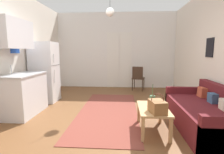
{
  "coord_description": "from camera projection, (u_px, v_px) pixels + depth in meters",
  "views": [
    {
      "loc": [
        0.34,
        -3.22,
        1.4
      ],
      "look_at": [
        0.04,
        1.02,
        0.78
      ],
      "focal_mm": 27.89,
      "sensor_mm": 36.0,
      "label": 1
    }
  ],
  "objects": [
    {
      "name": "bamboo_vase",
      "position": [
        152.0,
        100.0,
        3.23
      ],
      "size": [
        0.1,
        0.1,
        0.38
      ],
      "color": "#47704C",
      "rests_on": "coffee_table"
    },
    {
      "name": "area_rug",
      "position": [
        108.0,
        111.0,
        4.11
      ],
      "size": [
        1.34,
        3.2,
        0.01
      ],
      "primitive_type": "cube",
      "color": "brown",
      "rests_on": "ground_plane"
    },
    {
      "name": "pendant_lamp_far",
      "position": [
        110.0,
        12.0,
        4.34
      ],
      "size": [
        0.21,
        0.21,
        0.62
      ],
      "color": "black"
    },
    {
      "name": "ground_plane",
      "position": [
        106.0,
        126.0,
        3.41
      ],
      "size": [
        5.13,
        7.85,
        0.1
      ],
      "primitive_type": "cube",
      "color": "brown"
    },
    {
      "name": "refrigerator",
      "position": [
        45.0,
        72.0,
        4.89
      ],
      "size": [
        0.68,
        0.61,
        1.67
      ],
      "color": "white",
      "rests_on": "ground_plane"
    },
    {
      "name": "handbag",
      "position": [
        157.0,
        106.0,
        2.78
      ],
      "size": [
        0.28,
        0.35,
        0.32
      ],
      "color": "brown",
      "rests_on": "coffee_table"
    },
    {
      "name": "accent_chair",
      "position": [
        138.0,
        77.0,
        6.29
      ],
      "size": [
        0.51,
        0.49,
        0.88
      ],
      "rotation": [
        0.0,
        0.0,
        2.88
      ],
      "color": "#382619",
      "rests_on": "ground_plane"
    },
    {
      "name": "couch",
      "position": [
        207.0,
        115.0,
        3.13
      ],
      "size": [
        0.9,
        1.93,
        0.79
      ],
      "color": "#5B191E",
      "rests_on": "ground_plane"
    },
    {
      "name": "kitchen_counter",
      "position": [
        22.0,
        79.0,
        3.85
      ],
      "size": [
        0.59,
        1.11,
        2.1
      ],
      "color": "silver",
      "rests_on": "ground_plane"
    },
    {
      "name": "coffee_table",
      "position": [
        153.0,
        111.0,
        3.05
      ],
      "size": [
        0.51,
        0.87,
        0.43
      ],
      "color": "tan",
      "rests_on": "ground_plane"
    },
    {
      "name": "wall_back",
      "position": [
        116.0,
        51.0,
        6.82
      ],
      "size": [
        4.73,
        0.13,
        2.89
      ],
      "color": "white",
      "rests_on": "ground_plane"
    }
  ]
}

